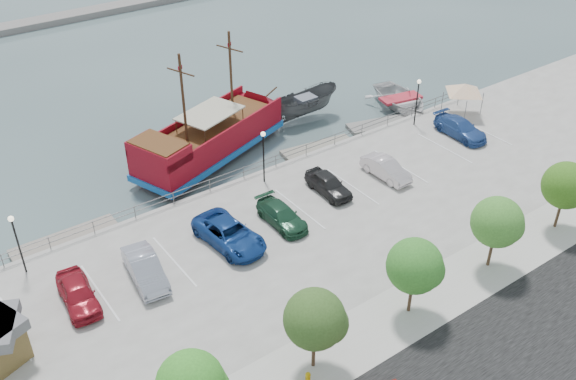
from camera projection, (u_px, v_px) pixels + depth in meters
ground at (316, 234)px, 45.11m from camera, size 160.00×160.00×0.00m
street at (503, 368)px, 33.72m from camera, size 100.00×8.00×0.04m
sidewalk at (420, 304)px, 37.78m from camera, size 100.00×4.00×0.05m
seawall_railing at (255, 168)px, 49.56m from camera, size 50.00×0.06×1.00m
far_shore at (126, 6)px, 87.02m from camera, size 40.00×3.00×0.80m
pirate_ship at (220, 134)px, 53.70m from camera, size 16.93×9.73×10.51m
patrol_boat at (306, 106)px, 59.17m from camera, size 6.78×2.73×2.59m
speedboat at (400, 101)px, 61.26m from camera, size 6.46×8.08×1.49m
dock_west at (66, 241)px, 44.08m from camera, size 7.32×2.11×0.42m
dock_mid at (318, 148)px, 54.83m from camera, size 6.71×2.73×0.37m
dock_east at (384, 124)px, 58.54m from camera, size 7.10×3.70×0.39m
canopy_tent at (465, 84)px, 56.91m from camera, size 4.44×4.44×3.39m
fire_hydrant at (308, 378)px, 32.63m from camera, size 0.29×0.29×0.83m
lamp_post_left at (15, 234)px, 38.57m from camera, size 0.36×0.36×4.28m
lamp_post_mid at (263, 148)px, 47.35m from camera, size 0.36×0.36×4.28m
lamp_post_right at (418, 94)px, 55.15m from camera, size 0.36×0.36×4.28m
tree_c at (318, 320)px, 32.09m from camera, size 3.30×3.20×5.00m
tree_d at (417, 267)px, 35.51m from camera, size 3.30×3.20×5.00m
tree_e at (499, 223)px, 38.92m from camera, size 3.30×3.20×5.00m
tree_f at (568, 186)px, 42.33m from camera, size 3.30×3.20×5.00m
parked_car_a at (78, 293)px, 37.39m from camera, size 2.22×4.69×1.55m
parked_car_b at (145, 269)px, 39.17m from camera, size 2.28×5.03×1.60m
parked_car_c at (229, 234)px, 42.12m from camera, size 3.21×5.98×1.59m
parked_car_d at (282, 216)px, 44.08m from camera, size 1.91×4.61×1.33m
parked_car_e at (328, 184)px, 47.29m from camera, size 1.90×4.39×1.48m
parked_car_f at (386, 169)px, 49.13m from camera, size 1.62×4.41×1.44m
parked_car_h at (460, 128)px, 54.62m from camera, size 2.26×5.17×1.48m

